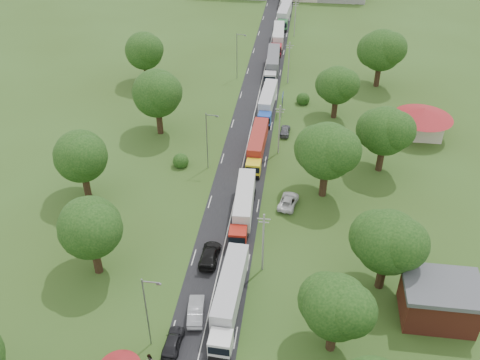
% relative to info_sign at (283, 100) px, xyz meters
% --- Properties ---
extents(ground, '(260.00, 260.00, 0.00)m').
position_rel_info_sign_xyz_m(ground, '(-5.20, -35.00, -3.00)').
color(ground, '#2E4617').
rests_on(ground, ground).
extents(road, '(8.00, 200.00, 0.04)m').
position_rel_info_sign_xyz_m(road, '(-5.20, -15.00, -3.00)').
color(road, black).
rests_on(road, ground).
extents(info_sign, '(0.12, 3.10, 4.10)m').
position_rel_info_sign_xyz_m(info_sign, '(0.00, 0.00, 0.00)').
color(info_sign, slate).
rests_on(info_sign, ground).
extents(pole_1, '(1.60, 0.24, 9.00)m').
position_rel_info_sign_xyz_m(pole_1, '(0.30, -42.00, 1.68)').
color(pole_1, gray).
rests_on(pole_1, ground).
extents(pole_2, '(1.60, 0.24, 9.00)m').
position_rel_info_sign_xyz_m(pole_2, '(0.30, -14.00, 1.68)').
color(pole_2, gray).
rests_on(pole_2, ground).
extents(pole_3, '(1.60, 0.24, 9.00)m').
position_rel_info_sign_xyz_m(pole_3, '(0.30, 14.00, 1.68)').
color(pole_3, gray).
rests_on(pole_3, ground).
extents(pole_4, '(1.60, 0.24, 9.00)m').
position_rel_info_sign_xyz_m(pole_4, '(0.30, 42.00, 1.68)').
color(pole_4, gray).
rests_on(pole_4, ground).
extents(lamp_0, '(2.03, 0.22, 10.00)m').
position_rel_info_sign_xyz_m(lamp_0, '(-10.55, -55.00, 2.55)').
color(lamp_0, slate).
rests_on(lamp_0, ground).
extents(lamp_1, '(2.03, 0.22, 10.00)m').
position_rel_info_sign_xyz_m(lamp_1, '(-10.55, -20.00, 2.55)').
color(lamp_1, slate).
rests_on(lamp_1, ground).
extents(lamp_2, '(2.03, 0.22, 10.00)m').
position_rel_info_sign_xyz_m(lamp_2, '(-10.55, 15.00, 2.55)').
color(lamp_2, slate).
rests_on(lamp_2, ground).
extents(tree_2, '(8.00, 8.00, 10.10)m').
position_rel_info_sign_xyz_m(tree_2, '(8.79, -52.86, 3.59)').
color(tree_2, '#382616').
rests_on(tree_2, ground).
extents(tree_3, '(8.80, 8.80, 11.07)m').
position_rel_info_sign_xyz_m(tree_3, '(14.79, -42.84, 4.22)').
color(tree_3, '#382616').
rests_on(tree_3, ground).
extents(tree_4, '(9.60, 9.60, 12.05)m').
position_rel_info_sign_xyz_m(tree_4, '(7.79, -24.83, 4.85)').
color(tree_4, '#382616').
rests_on(tree_4, ground).
extents(tree_5, '(8.80, 8.80, 11.07)m').
position_rel_info_sign_xyz_m(tree_5, '(16.79, -16.84, 4.22)').
color(tree_5, '#382616').
rests_on(tree_5, ground).
extents(tree_6, '(8.00, 8.00, 10.10)m').
position_rel_info_sign_xyz_m(tree_6, '(9.79, 0.14, 3.59)').
color(tree_6, '#382616').
rests_on(tree_6, ground).
extents(tree_7, '(9.60, 9.60, 12.05)m').
position_rel_info_sign_xyz_m(tree_7, '(18.79, 15.17, 4.85)').
color(tree_7, '#382616').
rests_on(tree_7, ground).
extents(tree_10, '(8.80, 8.80, 11.07)m').
position_rel_info_sign_xyz_m(tree_10, '(-20.21, -44.84, 4.22)').
color(tree_10, '#382616').
rests_on(tree_10, ground).
extents(tree_11, '(8.80, 8.80, 11.07)m').
position_rel_info_sign_xyz_m(tree_11, '(-27.21, -29.84, 4.22)').
color(tree_11, '#382616').
rests_on(tree_11, ground).
extents(tree_12, '(9.60, 9.60, 12.05)m').
position_rel_info_sign_xyz_m(tree_12, '(-21.21, -9.83, 4.85)').
color(tree_12, '#382616').
rests_on(tree_12, ground).
extents(tree_13, '(8.80, 8.80, 11.07)m').
position_rel_info_sign_xyz_m(tree_13, '(-29.21, 10.16, 4.22)').
color(tree_13, '#382616').
rests_on(tree_13, ground).
extents(house_brick, '(8.60, 6.60, 5.20)m').
position_rel_info_sign_xyz_m(house_brick, '(20.80, -47.00, -0.35)').
color(house_brick, maroon).
rests_on(house_brick, ground).
extents(house_cream, '(10.08, 10.08, 5.80)m').
position_rel_info_sign_xyz_m(house_cream, '(24.80, -5.00, 0.64)').
color(house_cream, beige).
rests_on(house_cream, ground).
extents(truck_0, '(2.93, 14.71, 4.07)m').
position_rel_info_sign_xyz_m(truck_0, '(-2.91, -48.97, -0.84)').
color(truck_0, white).
rests_on(truck_0, ground).
extents(truck_1, '(2.91, 14.12, 3.90)m').
position_rel_info_sign_xyz_m(truck_1, '(-3.38, -31.85, -0.93)').
color(truck_1, '#A01D12').
rests_on(truck_1, ground).
extents(truck_2, '(2.57, 13.79, 3.82)m').
position_rel_info_sign_xyz_m(truck_2, '(-3.16, -15.39, -0.98)').
color(truck_2, yellow).
rests_on(truck_2, ground).
extents(truck_3, '(2.83, 13.89, 3.84)m').
position_rel_info_sign_xyz_m(truck_3, '(-2.88, 0.67, -0.96)').
color(truck_3, '#1C45A9').
rests_on(truck_3, ground).
extents(truck_4, '(3.01, 14.86, 4.11)m').
position_rel_info_sign_xyz_m(truck_4, '(-3.34, 18.72, -0.82)').
color(truck_4, '#BBBBBB').
rests_on(truck_4, ground).
extents(truck_5, '(3.05, 14.70, 4.06)m').
position_rel_info_sign_xyz_m(truck_5, '(-3.28, 34.61, -0.85)').
color(truck_5, red).
rests_on(truck_5, ground).
extents(truck_6, '(3.34, 15.06, 4.16)m').
position_rel_info_sign_xyz_m(truck_6, '(-2.94, 51.88, -0.80)').
color(truck_6, '#246030').
rests_on(truck_6, ground).
extents(car_lane_front, '(1.93, 4.52, 1.52)m').
position_rel_info_sign_xyz_m(car_lane_front, '(-8.20, -55.00, -2.24)').
color(car_lane_front, black).
rests_on(car_lane_front, ground).
extents(car_lane_mid, '(2.41, 5.19, 1.65)m').
position_rel_info_sign_xyz_m(car_lane_mid, '(-6.57, -50.48, -2.18)').
color(car_lane_mid, '#9EA0A6').
rests_on(car_lane_mid, ground).
extents(car_lane_rear, '(2.41, 5.72, 1.65)m').
position_rel_info_sign_xyz_m(car_lane_rear, '(-6.61, -41.08, -2.18)').
color(car_lane_rear, black).
rests_on(car_lane_rear, ground).
extents(car_verge_near, '(3.27, 5.48, 1.43)m').
position_rel_info_sign_xyz_m(car_verge_near, '(2.80, -28.21, -2.29)').
color(car_verge_near, white).
rests_on(car_verge_near, ground).
extents(car_verge_far, '(1.83, 4.23, 1.42)m').
position_rel_info_sign_xyz_m(car_verge_far, '(1.06, -7.48, -2.29)').
color(car_verge_far, '#57595E').
rests_on(car_verge_far, ground).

